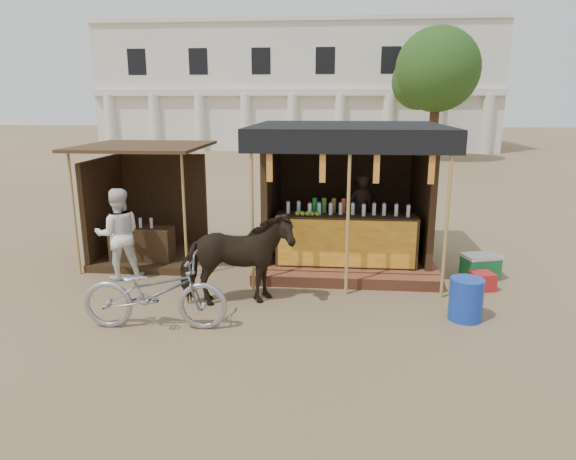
% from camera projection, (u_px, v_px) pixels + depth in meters
% --- Properties ---
extents(ground, '(120.00, 120.00, 0.00)m').
position_uv_depth(ground, '(278.00, 331.00, 7.39)').
color(ground, '#846B4C').
rests_on(ground, ground).
extents(main_stall, '(3.60, 3.61, 2.78)m').
position_uv_depth(main_stall, '(346.00, 213.00, 10.29)').
color(main_stall, brown).
rests_on(main_stall, ground).
extents(secondary_stall, '(2.40, 2.40, 2.38)m').
position_uv_depth(secondary_stall, '(143.00, 219.00, 10.59)').
color(secondary_stall, '#3C2515').
rests_on(secondary_stall, ground).
extents(cow, '(1.94, 1.27, 1.51)m').
position_uv_depth(cow, '(236.00, 260.00, 8.17)').
color(cow, black).
rests_on(cow, ground).
extents(motorbike, '(2.13, 0.85, 1.10)m').
position_uv_depth(motorbike, '(155.00, 292.00, 7.38)').
color(motorbike, '#9998A1').
rests_on(motorbike, ground).
extents(bystander, '(1.01, 0.91, 1.70)m').
position_uv_depth(bystander, '(119.00, 234.00, 9.40)').
color(bystander, white).
rests_on(bystander, ground).
extents(blue_barrel, '(0.52, 0.52, 0.65)m').
position_uv_depth(blue_barrel, '(466.00, 299.00, 7.72)').
color(blue_barrel, '#1637A6').
rests_on(blue_barrel, ground).
extents(red_crate, '(0.45, 0.44, 0.31)m').
position_uv_depth(red_crate, '(482.00, 281.00, 8.98)').
color(red_crate, '#AC1C1D').
rests_on(red_crate, ground).
extents(cooler, '(0.74, 0.62, 0.46)m').
position_uv_depth(cooler, '(480.00, 266.00, 9.53)').
color(cooler, '#1A793F').
rests_on(cooler, ground).
extents(background_building, '(26.00, 7.45, 8.18)m').
position_uv_depth(background_building, '(297.00, 89.00, 35.49)').
color(background_building, silver).
rests_on(background_building, ground).
extents(tree, '(4.50, 4.40, 7.00)m').
position_uv_depth(tree, '(433.00, 73.00, 27.10)').
color(tree, '#382314').
rests_on(tree, ground).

